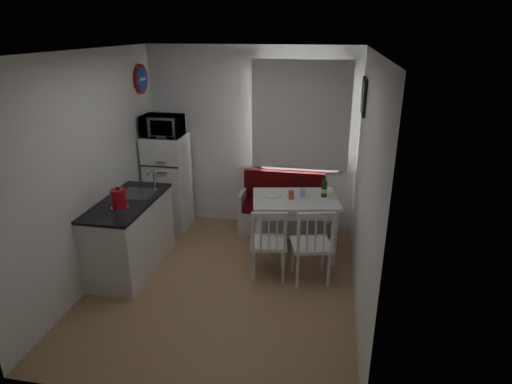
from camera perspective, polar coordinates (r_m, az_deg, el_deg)
floor at (r=5.15m, az=-4.29°, el=-12.04°), size 3.00×3.50×0.02m
ceiling at (r=4.32m, az=-5.27°, el=18.23°), size 3.00×3.50×0.02m
wall_back at (r=6.21m, az=-0.58°, el=7.03°), size 3.00×0.02×2.60m
wall_front at (r=3.07m, az=-13.19°, el=-9.05°), size 3.00×0.02×2.60m
wall_left at (r=5.16m, az=-21.08°, el=2.62°), size 0.02×3.50×2.60m
wall_right at (r=4.44m, az=14.33°, el=0.53°), size 0.02×3.50×2.60m
window at (r=6.02m, az=6.01°, el=9.63°), size 1.22×0.06×1.47m
curtain at (r=5.94m, az=5.97°, el=9.98°), size 1.35×0.02×1.50m
kitchen_counter at (r=5.45m, az=-16.38°, el=-5.44°), size 0.62×1.32×1.16m
wall_sign at (r=6.22m, az=-15.02°, el=14.34°), size 0.03×0.40×0.40m
picture_frame at (r=5.33m, az=14.15°, el=12.28°), size 0.04×0.52×0.42m
bench at (r=6.24m, az=3.49°, el=-2.76°), size 1.22×0.47×0.87m
dining_table at (r=5.45m, az=5.24°, el=-1.65°), size 1.19×0.93×0.80m
chair_left at (r=4.94m, az=1.55°, el=-6.01°), size 0.48×0.47×0.49m
chair_right at (r=4.88m, az=7.38°, el=-6.19°), size 0.54×0.53×0.51m
fridge at (r=6.39m, az=-11.62°, el=1.32°), size 0.56×0.56×1.39m
microwave at (r=6.11m, az=-12.37°, el=8.62°), size 0.54×0.36×0.30m
kettle at (r=4.99m, az=-17.83°, el=-0.87°), size 0.20×0.20×0.26m
wine_bottle at (r=5.44m, az=9.09°, el=0.78°), size 0.07×0.07×0.29m
drinking_glass_orange at (r=5.35m, az=4.71°, el=-0.40°), size 0.07×0.07×0.11m
drinking_glass_blue at (r=5.44m, az=6.18°, el=-0.14°), size 0.06×0.06×0.10m
plate at (r=5.46m, az=2.16°, el=-0.41°), size 0.23×0.23×0.02m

